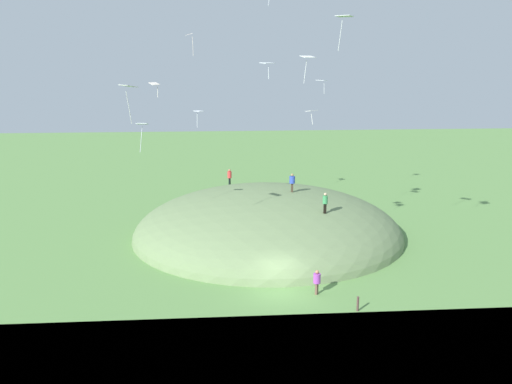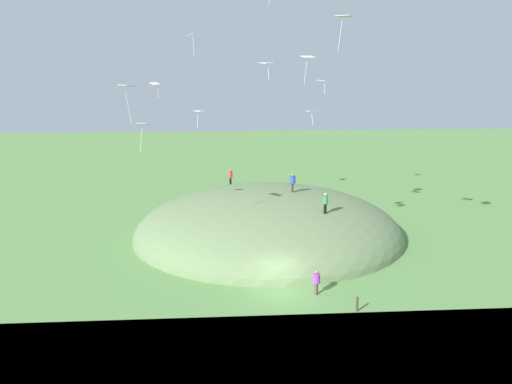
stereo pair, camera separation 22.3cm
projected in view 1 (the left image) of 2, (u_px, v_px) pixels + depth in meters
ground_plane at (280, 292)px, 36.28m from camera, size 160.00×160.00×0.00m
grass_hill at (268, 235)px, 47.85m from camera, size 22.42×22.83×7.78m
person_with_child at (292, 181)px, 46.58m from camera, size 0.50×0.50×1.57m
person_near_shore at (325, 200)px, 42.38m from camera, size 0.47×0.47×1.61m
person_on_hilltop at (230, 175)px, 54.52m from camera, size 0.54×0.54×1.66m
person_walking_path at (317, 279)px, 35.74m from camera, size 0.65×0.65×1.64m
kite_0 at (344, 18)px, 35.64m from camera, size 1.21×1.26×2.19m
kite_1 at (142, 126)px, 38.79m from camera, size 0.65×0.86×2.10m
kite_2 at (312, 111)px, 43.30m from camera, size 0.94×1.00×1.10m
kite_3 at (268, 64)px, 37.23m from camera, size 1.05×1.10×1.08m
kite_4 at (198, 112)px, 41.44m from camera, size 0.86×0.82×1.27m
kite_6 at (322, 81)px, 44.96m from camera, size 1.09×1.05×1.13m
kite_7 at (128, 88)px, 32.77m from camera, size 1.26×1.22×2.28m
kite_8 at (307, 58)px, 43.49m from camera, size 1.12×1.27×2.14m
kite_10 at (190, 36)px, 46.19m from camera, size 0.84×0.65×1.84m
kite_11 at (155, 84)px, 43.68m from camera, size 0.91×0.89×1.17m
mooring_post at (358, 304)px, 33.50m from camera, size 0.14×0.14×0.92m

